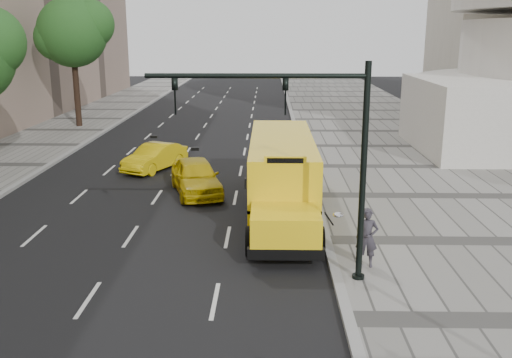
{
  "coord_description": "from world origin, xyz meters",
  "views": [
    {
      "loc": [
        3.93,
        -24.24,
        7.17
      ],
      "look_at": [
        3.5,
        -4.0,
        1.9
      ],
      "focal_mm": 40.0,
      "sensor_mm": 36.0,
      "label": 1
    }
  ],
  "objects_px": {
    "tree_c": "(73,32)",
    "school_bus": "(282,169)",
    "pedestrian": "(367,238)",
    "traffic_signal": "(313,146)",
    "taxi_far": "(155,157)",
    "taxi_near": "(196,176)"
  },
  "relations": [
    {
      "from": "tree_c",
      "to": "taxi_near",
      "type": "bearing_deg",
      "value": -58.38
    },
    {
      "from": "tree_c",
      "to": "school_bus",
      "type": "bearing_deg",
      "value": -53.93
    },
    {
      "from": "traffic_signal",
      "to": "school_bus",
      "type": "bearing_deg",
      "value": 95.71
    },
    {
      "from": "school_bus",
      "to": "taxi_far",
      "type": "distance_m",
      "value": 9.62
    },
    {
      "from": "taxi_far",
      "to": "pedestrian",
      "type": "height_order",
      "value": "pedestrian"
    },
    {
      "from": "school_bus",
      "to": "taxi_near",
      "type": "relative_size",
      "value": 2.46
    },
    {
      "from": "tree_c",
      "to": "taxi_near",
      "type": "height_order",
      "value": "tree_c"
    },
    {
      "from": "traffic_signal",
      "to": "taxi_near",
      "type": "bearing_deg",
      "value": 115.7
    },
    {
      "from": "school_bus",
      "to": "taxi_near",
      "type": "distance_m",
      "value": 4.64
    },
    {
      "from": "taxi_near",
      "to": "tree_c",
      "type": "bearing_deg",
      "value": 105.41
    },
    {
      "from": "tree_c",
      "to": "traffic_signal",
      "type": "bearing_deg",
      "value": -60.33
    },
    {
      "from": "pedestrian",
      "to": "traffic_signal",
      "type": "bearing_deg",
      "value": -142.24
    },
    {
      "from": "taxi_near",
      "to": "taxi_far",
      "type": "relative_size",
      "value": 1.12
    },
    {
      "from": "taxi_near",
      "to": "traffic_signal",
      "type": "distance_m",
      "value": 10.91
    },
    {
      "from": "taxi_near",
      "to": "pedestrian",
      "type": "xyz_separation_m",
      "value": [
        6.28,
        -8.48,
        0.27
      ]
    },
    {
      "from": "pedestrian",
      "to": "traffic_signal",
      "type": "xyz_separation_m",
      "value": [
        -1.77,
        -0.89,
        3.02
      ]
    },
    {
      "from": "school_bus",
      "to": "traffic_signal",
      "type": "bearing_deg",
      "value": -84.29
    },
    {
      "from": "taxi_near",
      "to": "traffic_signal",
      "type": "bearing_deg",
      "value": -80.51
    },
    {
      "from": "taxi_far",
      "to": "taxi_near",
      "type": "bearing_deg",
      "value": -33.81
    },
    {
      "from": "taxi_far",
      "to": "traffic_signal",
      "type": "bearing_deg",
      "value": -37.56
    },
    {
      "from": "tree_c",
      "to": "pedestrian",
      "type": "relative_size",
      "value": 5.21
    },
    {
      "from": "school_bus",
      "to": "traffic_signal",
      "type": "relative_size",
      "value": 1.81
    }
  ]
}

